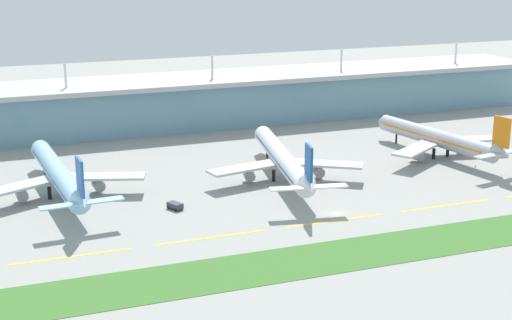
{
  "coord_description": "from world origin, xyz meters",
  "views": [
    {
      "loc": [
        -89.22,
        -174.84,
        69.76
      ],
      "look_at": [
        -10.33,
        33.8,
        7.0
      ],
      "focal_mm": 53.98,
      "sensor_mm": 36.0,
      "label": 1
    }
  ],
  "objects_px": {
    "airliner_far": "(439,138)",
    "safety_cone_nose_front": "(475,166)",
    "airliner_middle": "(283,159)",
    "pushback_tug": "(175,205)",
    "airliner_near": "(59,175)"
  },
  "relations": [
    {
      "from": "airliner_middle",
      "to": "safety_cone_nose_front",
      "type": "xyz_separation_m",
      "value": [
        63.58,
        -9.7,
        -6.11
      ]
    },
    {
      "from": "airliner_middle",
      "to": "airliner_far",
      "type": "height_order",
      "value": "same"
    },
    {
      "from": "airliner_middle",
      "to": "pushback_tug",
      "type": "xyz_separation_m",
      "value": [
        -38.15,
        -15.14,
        -5.36
      ]
    },
    {
      "from": "airliner_near",
      "to": "airliner_far",
      "type": "bearing_deg",
      "value": -0.88
    },
    {
      "from": "airliner_far",
      "to": "safety_cone_nose_front",
      "type": "xyz_separation_m",
      "value": [
        4.27,
        -15.23,
        -6.1
      ]
    },
    {
      "from": "airliner_middle",
      "to": "safety_cone_nose_front",
      "type": "height_order",
      "value": "airliner_middle"
    },
    {
      "from": "airliner_near",
      "to": "pushback_tug",
      "type": "xyz_separation_m",
      "value": [
        27.93,
        -22.59,
        -5.36
      ]
    },
    {
      "from": "airliner_near",
      "to": "safety_cone_nose_front",
      "type": "bearing_deg",
      "value": -7.53
    },
    {
      "from": "pushback_tug",
      "to": "safety_cone_nose_front",
      "type": "relative_size",
      "value": 7.15
    },
    {
      "from": "airliner_middle",
      "to": "pushback_tug",
      "type": "distance_m",
      "value": 41.39
    },
    {
      "from": "airliner_far",
      "to": "safety_cone_nose_front",
      "type": "bearing_deg",
      "value": -74.34
    },
    {
      "from": "airliner_near",
      "to": "pushback_tug",
      "type": "distance_m",
      "value": 36.32
    },
    {
      "from": "pushback_tug",
      "to": "safety_cone_nose_front",
      "type": "distance_m",
      "value": 101.88
    },
    {
      "from": "airliner_near",
      "to": "pushback_tug",
      "type": "relative_size",
      "value": 14.0
    },
    {
      "from": "safety_cone_nose_front",
      "to": "airliner_middle",
      "type": "bearing_deg",
      "value": 171.32
    }
  ]
}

